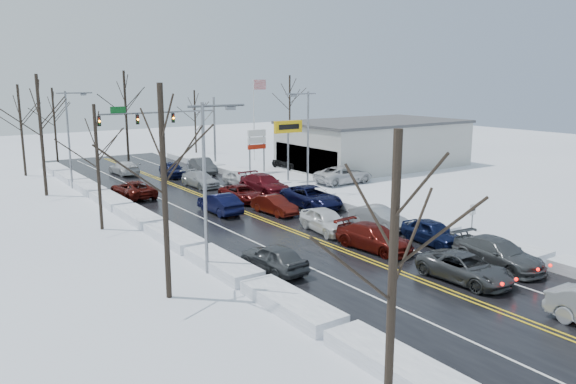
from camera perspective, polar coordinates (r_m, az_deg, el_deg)
ground at (r=37.91m, az=0.66°, el=-4.05°), size 160.00×160.00×0.00m
road_surface at (r=39.50m, az=-1.02°, el=-3.40°), size 14.00×84.00×0.01m
snow_bank_left at (r=36.03m, az=-11.18°, el=-5.12°), size 1.78×72.00×0.63m
snow_bank_right at (r=44.03m, az=7.26°, el=-1.93°), size 1.78×72.00×0.63m
traffic_signal_mast at (r=62.97m, az=-11.63°, el=7.05°), size 13.28×0.39×8.00m
tires_plus_sign at (r=55.88m, az=0.02°, el=6.23°), size 3.20×0.34×6.00m
used_vehicles_sign at (r=61.06m, az=-3.19°, el=5.09°), size 2.20×0.22×4.65m
speed_limit_sign at (r=37.49m, az=18.24°, el=-2.25°), size 0.55×0.09×2.35m
flagpole at (r=70.07m, az=-3.37°, el=8.07°), size 1.87×1.20×10.00m
dealership_building at (r=66.12m, az=8.71°, el=4.90°), size 20.40×12.40×5.30m
streetlight_ne at (r=49.71m, az=1.86°, el=5.92°), size 3.20×0.25×9.00m
streetlight_sw at (r=29.22m, az=-8.14°, el=1.78°), size 3.20×0.25×9.00m
streetlight_nw at (r=55.53m, az=-21.23°, el=5.74°), size 3.20×0.25×9.00m
tree_left_a at (r=14.60m, az=10.74°, el=-4.32°), size 3.60×3.60×9.00m
tree_left_b at (r=25.87m, az=-12.62°, el=4.10°), size 4.00×4.00×10.00m
tree_left_c at (r=39.50m, az=-18.90°, el=4.74°), size 3.40×3.40×8.50m
tree_left_d at (r=52.83m, az=-23.95°, el=7.48°), size 4.20×4.20×10.50m
tree_left_e at (r=64.74m, az=-25.59°, el=7.30°), size 3.80×3.80×9.50m
tree_far_b at (r=72.51m, az=-22.71°, el=7.61°), size 3.60×3.60×9.00m
tree_far_c at (r=72.62m, az=-16.22°, el=9.15°), size 4.40×4.40×11.00m
tree_far_d at (r=77.82m, az=-9.45°, el=8.30°), size 3.40×3.40×8.50m
tree_far_e at (r=86.20m, az=0.17°, el=9.69°), size 4.20×4.20×10.50m
queued_car_2 at (r=30.44m, az=17.47°, el=-8.61°), size 2.49×5.15×1.41m
queued_car_3 at (r=34.50m, az=8.71°, el=-5.79°), size 2.65×5.42×1.52m
queued_car_4 at (r=37.91m, az=3.86°, el=-4.08°), size 2.47×4.91×1.61m
queued_car_5 at (r=42.80m, az=-1.39°, el=-2.23°), size 1.83×4.34×1.39m
queued_car_6 at (r=47.21m, az=-4.65°, el=-0.95°), size 2.41×4.96×1.36m
queued_car_7 at (r=53.97m, az=-8.89°, el=0.54°), size 2.31×5.01×1.42m
queued_car_8 at (r=59.87m, az=-11.65°, el=1.53°), size 2.30×4.76×1.57m
queued_car_11 at (r=33.14m, az=20.47°, el=-7.15°), size 2.56×5.54×1.57m
queued_car_12 at (r=36.30m, az=14.44°, el=-5.15°), size 2.23×4.64×1.53m
queued_car_13 at (r=39.46m, az=9.11°, el=-3.57°), size 1.79×4.53×1.47m
queued_car_14 at (r=45.04m, az=2.39°, el=-1.53°), size 3.05×6.13×1.67m
queued_car_15 at (r=50.30m, az=-2.41°, el=-0.14°), size 2.56×5.93×1.70m
queued_car_16 at (r=54.33m, az=-5.01°, el=0.71°), size 1.96×4.13×1.37m
queued_car_17 at (r=61.31m, az=-8.63°, el=1.87°), size 2.39×5.19×1.65m
oncoming_car_0 at (r=43.35m, az=-6.92°, el=-2.13°), size 1.66×4.73×1.56m
oncoming_car_1 at (r=50.31m, az=-15.42°, el=-0.55°), size 2.85×5.53×1.49m
oncoming_car_2 at (r=62.57m, az=-16.27°, el=1.73°), size 2.30×5.02×1.42m
oncoming_car_3 at (r=30.51m, az=-1.42°, el=-8.00°), size 2.05×4.50×1.50m
parked_car_0 at (r=55.32m, az=5.66°, el=0.89°), size 6.05×2.83×1.68m
parked_car_1 at (r=59.86m, az=5.43°, el=1.72°), size 2.51×5.06×1.41m
parked_car_2 at (r=64.00m, az=0.04°, el=2.41°), size 1.95×4.77×1.62m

